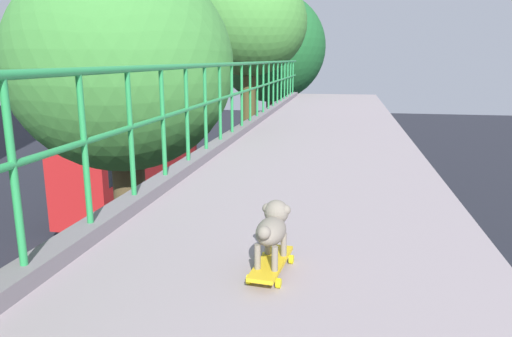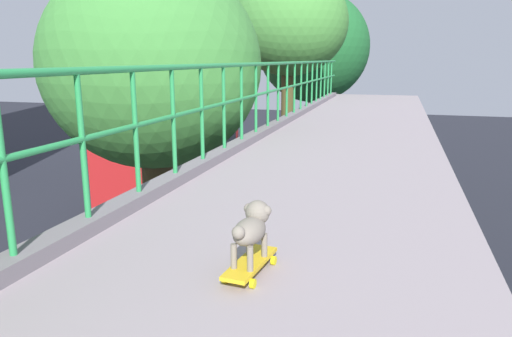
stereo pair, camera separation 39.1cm
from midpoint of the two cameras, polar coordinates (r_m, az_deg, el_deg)
The scene contains 6 objects.
city_bus at distance 23.39m, azimuth -8.64°, elevation 1.10°, with size 2.48×11.06×3.30m.
roadside_tree_mid at distance 8.87m, azimuth -10.95°, elevation 11.16°, with size 3.89×3.89×8.33m.
roadside_tree_far at distance 19.12m, azimuth 4.60°, elevation 16.59°, with size 4.48×4.48×9.96m.
roadside_tree_farthest at distance 26.03m, azimuth 7.29°, elevation 14.11°, with size 5.82×5.82×10.06m.
toy_skateboard at distance 2.86m, azimuth 3.29°, elevation -11.35°, with size 0.23×0.53×0.08m.
small_dog at distance 2.80m, azimuth 3.52°, elevation -6.96°, with size 0.20×0.42×0.34m.
Camera 2 is at (1.87, -1.40, 6.62)m, focal length 33.54 mm.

